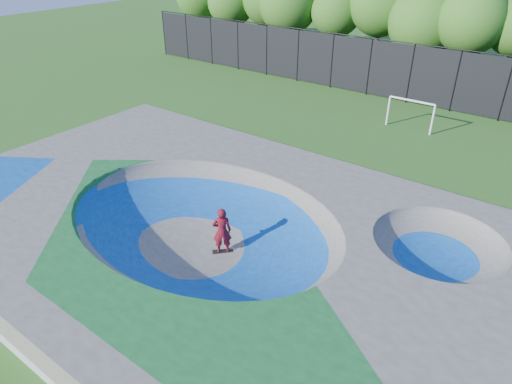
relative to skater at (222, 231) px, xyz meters
The scene contains 7 objects.
ground 1.24m from the skater, 167.71° to the right, with size 120.00×120.00×0.00m, color #275918.
skate_deck 0.83m from the skater, 167.71° to the right, with size 22.00×14.00×1.50m, color gray.
skater is the anchor object (origin of this frame).
skateboard 0.92m from the skater, 90.00° to the right, with size 0.78×0.22×0.05m, color black.
soccer_goal 16.04m from the skater, 85.94° to the left, with size 2.82×0.12×1.86m.
fence 20.88m from the skater, 92.16° to the left, with size 48.09×0.09×4.04m.
treeline 26.79m from the skater, 97.80° to the left, with size 52.47×6.64×8.01m.
Camera 1 is at (9.93, -10.10, 10.43)m, focal length 32.00 mm.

